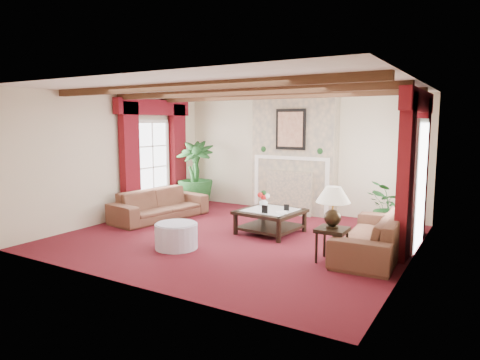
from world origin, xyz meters
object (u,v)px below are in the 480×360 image
Objects in this scene: coffee_table at (270,222)px; side_table at (332,245)px; sofa_left at (160,200)px; potted_palm at (195,188)px; ottoman at (176,236)px; sofa_right at (373,227)px.

side_table is (1.57, -1.05, 0.04)m from coffee_table.
sofa_left is 1.54m from potted_palm.
sofa_left is 2.64m from coffee_table.
sofa_left is 2.07× the size of coffee_table.
potted_palm is at bearing 121.64° from ottoman.
sofa_right is at bearing -19.50° from potted_palm.
potted_palm is at bearing -112.39° from sofa_right.
side_table is (-0.44, -0.71, -0.18)m from sofa_right.
sofa_left is 1.21× the size of potted_palm.
side_table is at bearing -34.54° from sofa_right.
sofa_right reaches higher than sofa_left.
sofa_right reaches higher than ottoman.
ottoman is at bearing -165.20° from side_table.
potted_palm is 3.61m from ottoman.
sofa_left reaches higher than ottoman.
potted_palm reaches higher than ottoman.
sofa_left is at bearing 168.08° from side_table.
side_table is (4.20, -0.89, -0.17)m from sofa_left.
sofa_right is at bearing 25.08° from ottoman.
sofa_left is 2.32m from ottoman.
coffee_table is 1.52× the size of ottoman.
ottoman is (-2.48, -0.66, -0.05)m from side_table.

